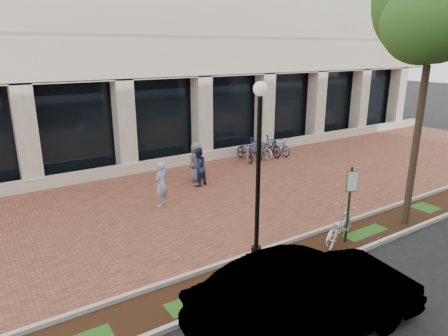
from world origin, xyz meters
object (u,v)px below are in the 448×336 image
parking_sign (350,195)px  sedan_near_curb (308,297)px  pedestrian_left (161,184)px  lamppost (258,164)px  pedestrian_mid (198,167)px  locked_bicycle (339,227)px  pedestrian_right (197,162)px  bike_rack_cluster (262,148)px  street_tree (435,9)px  bollard (247,156)px

parking_sign → sedan_near_curb: parking_sign is taller
pedestrian_left → lamppost: bearing=63.7°
lamppost → pedestrian_mid: size_ratio=2.91×
locked_bicycle → lamppost: bearing=54.6°
locked_bicycle → pedestrian_mid: bearing=-13.6°
pedestrian_right → bike_rack_cluster: pedestrian_right is taller
sedan_near_curb → lamppost: bearing=-12.0°
parking_sign → bike_rack_cluster: size_ratio=0.76×
lamppost → pedestrian_left: 5.20m
lamppost → sedan_near_curb: lamppost is taller
parking_sign → street_tree: street_tree is taller
street_tree → bollard: 10.04m
lamppost → sedan_near_curb: 3.61m
parking_sign → pedestrian_left: parking_sign is taller
pedestrian_mid → bollard: bearing=-177.5°
lamppost → bike_rack_cluster: lamppost is taller
parking_sign → lamppost: (-2.71, 0.78, 1.17)m
street_tree → pedestrian_right: (-3.59, 7.49, -5.67)m
locked_bicycle → sedan_near_curb: sedan_near_curb is taller
pedestrian_mid → parking_sign: bearing=82.8°
parking_sign → lamppost: lamppost is taller
street_tree → pedestrian_left: bearing=136.7°
lamppost → sedan_near_curb: (-1.00, -2.93, -1.86)m
bike_rack_cluster → pedestrian_left: bearing=-149.5°
locked_bicycle → bollard: size_ratio=1.90×
parking_sign → pedestrian_right: 7.46m
parking_sign → bike_rack_cluster: bearing=89.5°
pedestrian_right → sedan_near_curb: 9.98m
lamppost → street_tree: size_ratio=0.56×
lamppost → bollard: bearing=55.1°
parking_sign → locked_bicycle: size_ratio=1.22×
bollard → pedestrian_left: bearing=-157.4°
parking_sign → pedestrian_mid: 6.90m
parking_sign → pedestrian_right: (-0.81, 7.39, -0.63)m
pedestrian_left → pedestrian_mid: 2.49m
parking_sign → bollard: (2.27, 7.93, -0.97)m
locked_bicycle → pedestrian_left: (-3.11, 5.46, 0.32)m
pedestrian_left → bike_rack_cluster: size_ratio=0.54×
parking_sign → bike_rack_cluster: parking_sign is taller
lamppost → pedestrian_mid: 6.48m
parking_sign → lamppost: 3.05m
pedestrian_left → pedestrian_mid: size_ratio=1.01×
locked_bicycle → pedestrian_left: pedestrian_left is taller
sedan_near_curb → street_tree: bearing=-65.6°
parking_sign → locked_bicycle: (-0.18, 0.15, -0.98)m
street_tree → bike_rack_cluster: bearing=82.7°
pedestrian_left → bike_rack_cluster: (7.21, 3.24, -0.32)m
lamppost → sedan_near_curb: bearing=-108.8°
sedan_near_curb → parking_sign: bearing=-53.0°
lamppost → locked_bicycle: lamppost is taller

